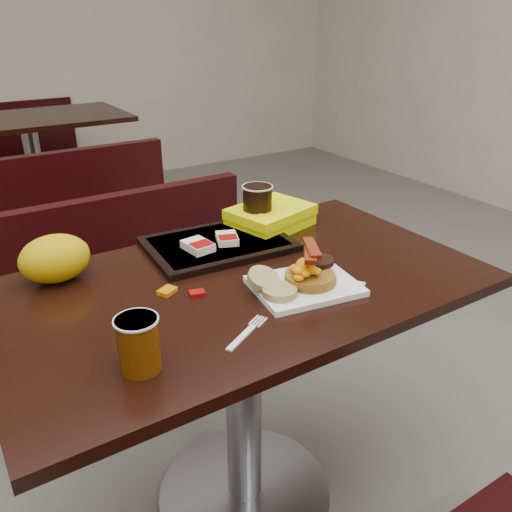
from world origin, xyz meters
TOP-DOWN VIEW (x-y plane):
  - floor at (0.00, 0.00)m, footprint 6.00×7.00m
  - table_near at (0.00, 0.00)m, footprint 1.20×0.70m
  - bench_near_n at (0.00, 0.70)m, footprint 1.00×0.46m
  - table_far at (0.00, 2.60)m, footprint 1.20×0.70m
  - bench_far_s at (0.00, 1.90)m, footprint 1.00×0.46m
  - bench_far_n at (0.00, 3.30)m, footprint 1.00×0.46m
  - platter at (0.11, -0.12)m, footprint 0.27×0.23m
  - pancake_stack at (0.12, -0.12)m, footprint 0.16×0.16m
  - sausage_patty at (0.17, -0.09)m, footprint 0.10×0.10m
  - scrambled_eggs at (0.10, -0.12)m, footprint 0.09×0.08m
  - bacon_strips at (0.12, -0.11)m, footprint 0.14×0.16m
  - muffin_bottom at (0.02, -0.13)m, footprint 0.10×0.10m
  - muffin_top at (0.01, -0.08)m, footprint 0.10×0.10m
  - coffee_cup_near at (-0.34, -0.20)m, footprint 0.09×0.09m
  - fork at (-0.13, -0.22)m, footprint 0.14×0.09m
  - knife at (0.19, -0.11)m, footprint 0.12×0.16m
  - condiment_syrup at (-0.18, 0.04)m, footprint 0.05×0.05m
  - condiment_ketchup at (-0.13, -0.00)m, footprint 0.04×0.03m
  - tray at (0.05, 0.21)m, footprint 0.41×0.31m
  - hashbrown_sleeve_left at (-0.03, 0.19)m, footprint 0.07×0.09m
  - hashbrown_sleeve_right at (0.07, 0.19)m, footprint 0.08×0.09m
  - coffee_cup_far at (0.21, 0.26)m, footprint 0.11×0.11m
  - clamshell at (0.26, 0.26)m, footprint 0.28×0.23m
  - paper_bag at (-0.38, 0.25)m, footprint 0.21×0.18m

SIDE VIEW (x-z plane):
  - floor at x=0.00m, z-range -0.01..0.01m
  - bench_near_n at x=0.00m, z-range 0.00..0.72m
  - bench_far_s at x=0.00m, z-range 0.00..0.72m
  - bench_far_n at x=0.00m, z-range 0.00..0.72m
  - table_near at x=0.00m, z-range 0.00..0.75m
  - table_far at x=0.00m, z-range 0.00..0.75m
  - fork at x=-0.13m, z-range 0.75..0.75m
  - knife at x=0.19m, z-range 0.75..0.75m
  - condiment_ketchup at x=-0.13m, z-range 0.75..0.76m
  - condiment_syrup at x=-0.18m, z-range 0.75..0.76m
  - platter at x=0.11m, z-range 0.75..0.76m
  - tray at x=0.05m, z-range 0.75..0.77m
  - muffin_bottom at x=0.02m, z-range 0.76..0.78m
  - pancake_stack at x=0.12m, z-range 0.76..0.79m
  - hashbrown_sleeve_right at x=0.07m, z-range 0.77..0.79m
  - hashbrown_sleeve_left at x=-0.03m, z-range 0.77..0.79m
  - clamshell at x=0.26m, z-range 0.75..0.81m
  - muffin_top at x=0.01m, z-range 0.76..0.81m
  - sausage_patty at x=0.17m, z-range 0.79..0.80m
  - coffee_cup_near at x=-0.34m, z-range 0.75..0.86m
  - paper_bag at x=-0.38m, z-range 0.75..0.87m
  - scrambled_eggs at x=0.10m, z-range 0.79..0.83m
  - coffee_cup_far at x=0.21m, z-range 0.77..0.89m
  - bacon_strips at x=0.12m, z-range 0.83..0.85m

